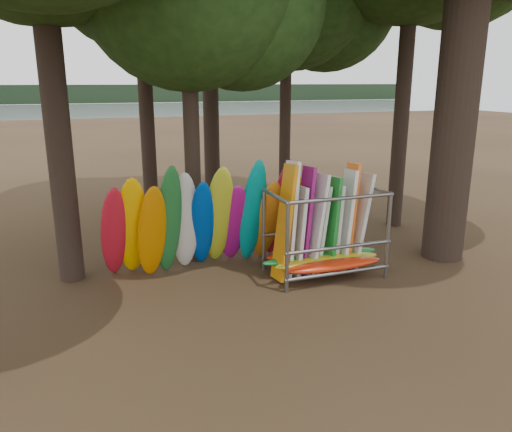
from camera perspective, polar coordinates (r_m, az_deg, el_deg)
name	(u,v)px	position (r m, az deg, el deg)	size (l,w,h in m)	color
ground	(298,285)	(12.14, 4.88, -7.91)	(120.00, 120.00, 0.00)	#47331E
lake	(110,118)	(70.43, -16.31, 10.70)	(160.00, 160.00, 0.00)	gray
far_shore	(93,94)	(120.24, -18.16, 13.12)	(160.00, 4.00, 4.00)	black
kayak_row	(210,221)	(12.73, -5.26, -0.59)	(5.49, 1.70, 3.05)	red
storage_rack	(324,235)	(12.58, 7.79, -2.15)	(3.22, 1.56, 2.90)	slate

